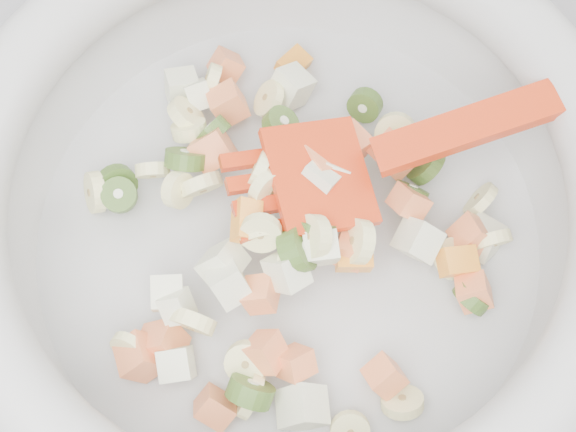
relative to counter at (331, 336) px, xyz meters
name	(u,v)px	position (x,y,z in m)	size (l,w,h in m)	color
counter	(331,336)	(0.00, 0.00, 0.00)	(2.00, 0.60, 0.90)	gray
mixing_bowl	(289,207)	(-0.08, -0.04, 0.51)	(0.49, 0.41, 0.13)	#B8B8B6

